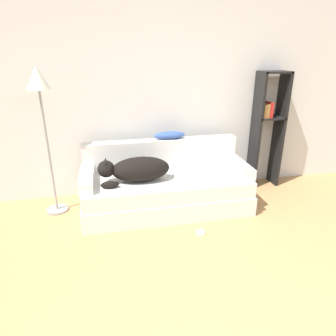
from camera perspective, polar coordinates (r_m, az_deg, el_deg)
The scene contains 11 objects.
wall_back at distance 3.83m, azimuth -0.89°, elevation 15.11°, with size 7.72×0.06×2.70m.
couch at distance 3.56m, azimuth -0.31°, elevation -4.78°, with size 1.93×0.80×0.41m.
couch_backrest at distance 3.72m, azimuth -1.32°, elevation 2.79°, with size 1.89×0.15×0.36m.
couch_arm_left at distance 3.40m, azimuth -15.22°, elevation -1.94°, with size 0.15×0.61×0.12m.
couch_arm_right at distance 3.71m, azimuth 13.34°, elevation 0.26°, with size 0.15×0.61×0.12m.
dog at distance 3.33m, azimuth -6.09°, elevation -0.27°, with size 0.79×0.32×0.28m.
laptop at distance 3.49m, azimuth 3.71°, elevation -1.51°, with size 0.36×0.28×0.02m.
throw_pillow at distance 3.69m, azimuth 0.27°, elevation 6.27°, with size 0.39×0.15×0.09m.
bookshelf at distance 4.22m, azimuth 18.47°, elevation 7.83°, with size 0.38×0.26×1.54m.
floor_lamp at distance 3.42m, azimuth -23.19°, elevation 12.45°, with size 0.25×0.25×1.64m.
power_adapter at distance 3.20m, azimuth 6.22°, elevation -12.07°, with size 0.08×0.08×0.03m.
Camera 1 is at (-0.71, -0.95, 1.79)m, focal length 32.00 mm.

